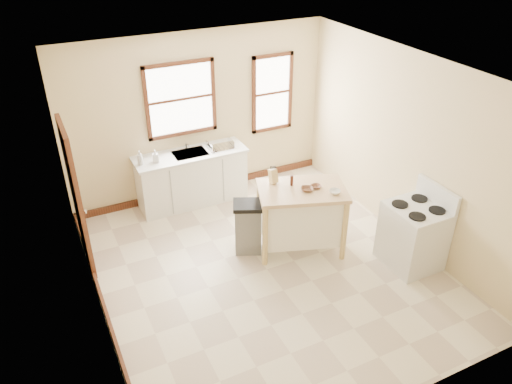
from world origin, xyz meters
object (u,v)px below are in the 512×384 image
kitchen_island (301,219)px  pepper_grinder (292,181)px  soap_bottle_a (140,158)px  trash_bin (248,227)px  knife_block (273,177)px  bowl_a (307,189)px  gas_stove (414,228)px  dish_rack (220,145)px  bowl_c (335,192)px  bowl_b (316,186)px  soap_bottle_b (155,156)px

kitchen_island → pepper_grinder: (-0.08, 0.16, 0.58)m
soap_bottle_a → trash_bin: 2.06m
knife_block → bowl_a: bearing=-54.8°
kitchen_island → gas_stove: 1.58m
kitchen_island → knife_block: knife_block is taller
knife_block → bowl_a: (0.32, -0.40, -0.08)m
knife_block → bowl_a: knife_block is taller
trash_bin → dish_rack: bearing=105.1°
bowl_c → knife_block: bearing=134.5°
soap_bottle_a → kitchen_island: size_ratio=0.19×
pepper_grinder → kitchen_island: bearing=-62.4°
knife_block → bowl_c: bearing=-49.3°
bowl_b → trash_bin: bowl_b is taller
bowl_c → trash_bin: 1.36m
trash_bin → soap_bottle_a: bearing=148.1°
bowl_c → gas_stove: (0.88, -0.70, -0.43)m
kitchen_island → trash_bin: 0.77m
soap_bottle_a → gas_stove: (3.03, -2.90, -0.44)m
dish_rack → trash_bin: (-0.26, -1.63, -0.57)m
pepper_grinder → bowl_a: 0.26m
knife_block → bowl_a: 0.52m
bowl_c → trash_bin: bearing=151.3°
soap_bottle_b → knife_block: (1.28, -1.54, 0.08)m
soap_bottle_b → gas_stove: (2.79, -2.88, -0.43)m
pepper_grinder → bowl_a: pepper_grinder is taller
bowl_a → trash_bin: size_ratio=0.21×
soap_bottle_a → bowl_b: soap_bottle_a is taller
soap_bottle_a → knife_block: bearing=-22.7°
trash_bin → soap_bottle_b: bearing=142.1°
kitchen_island → bowl_c: 0.70m
soap_bottle_b → bowl_b: 2.61m
gas_stove → soap_bottle_b: bearing=134.1°
pepper_grinder → bowl_c: size_ratio=0.97×
soap_bottle_b → dish_rack: size_ratio=0.48×
soap_bottle_b → bowl_c: 2.90m
bowl_a → pepper_grinder: bearing=118.5°
knife_block → bowl_b: (0.48, -0.39, -0.08)m
trash_bin → gas_stove: (1.94, -1.28, 0.19)m
soap_bottle_a → bowl_b: bearing=-21.2°
knife_block → bowl_b: 0.62m
bowl_c → pepper_grinder: bearing=132.7°
soap_bottle_b → knife_block: bearing=-38.8°
bowl_a → bowl_c: bearing=-38.2°
bowl_a → trash_bin: 1.03m
dish_rack → bowl_a: bowl_a is taller
bowl_b → bowl_c: (0.15, -0.25, 0.01)m
pepper_grinder → trash_bin: (-0.63, 0.12, -0.68)m
soap_bottle_a → pepper_grinder: (1.72, -1.74, 0.04)m
soap_bottle_b → bowl_b: bearing=-36.1°
kitchen_island → bowl_a: 0.53m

